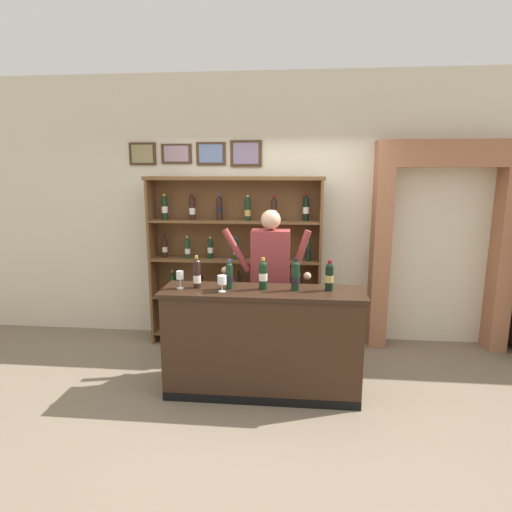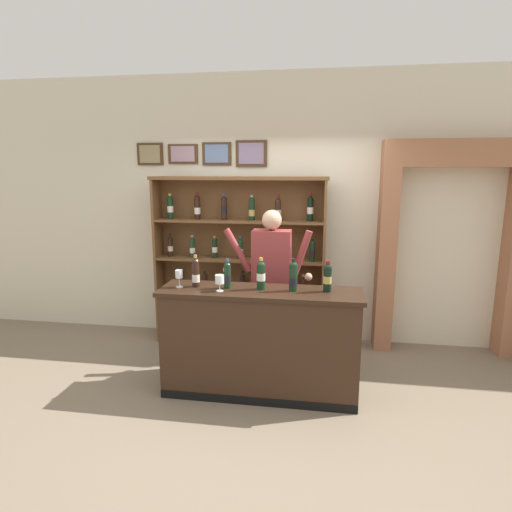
{
  "view_description": "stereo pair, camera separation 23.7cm",
  "coord_description": "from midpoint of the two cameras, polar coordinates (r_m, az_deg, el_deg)",
  "views": [
    {
      "loc": [
        0.33,
        -3.72,
        2.09
      ],
      "look_at": [
        -0.07,
        0.35,
        1.27
      ],
      "focal_mm": 29.65,
      "sensor_mm": 36.0,
      "label": 1
    },
    {
      "loc": [
        0.57,
        -3.69,
        2.09
      ],
      "look_at": [
        -0.07,
        0.35,
        1.27
      ],
      "focal_mm": 29.65,
      "sensor_mm": 36.0,
      "label": 2
    }
  ],
  "objects": [
    {
      "name": "tasting_bottle_riserva",
      "position": [
        3.84,
        3.6,
        -2.64
      ],
      "size": [
        0.08,
        0.08,
        0.3
      ],
      "color": "black",
      "rests_on": "tasting_counter"
    },
    {
      "name": "wine_glass_right",
      "position": [
        3.99,
        -11.89,
        -2.7
      ],
      "size": [
        0.07,
        0.07,
        0.16
      ],
      "color": "silver",
      "rests_on": "tasting_counter"
    },
    {
      "name": "tasting_bottle_prosecco",
      "position": [
        3.87,
        8.14,
        -2.69
      ],
      "size": [
        0.07,
        0.07,
        0.28
      ],
      "color": "black",
      "rests_on": "tasting_counter"
    },
    {
      "name": "wine_shelf",
      "position": [
        5.09,
        -4.15,
        -0.35
      ],
      "size": [
        2.08,
        0.33,
        2.03
      ],
      "color": "brown",
      "rests_on": "ground"
    },
    {
      "name": "tasting_counter",
      "position": [
        4.05,
        -0.87,
        -11.59
      ],
      "size": [
        1.87,
        0.51,
        1.02
      ],
      "color": "#382316",
      "rests_on": "ground"
    },
    {
      "name": "shopkeeper",
      "position": [
        4.4,
        0.4,
        -2.22
      ],
      "size": [
        0.94,
        0.22,
        1.71
      ],
      "color": "#2D3347",
      "rests_on": "ground"
    },
    {
      "name": "back_wall",
      "position": [
        5.28,
        0.68,
        6.24
      ],
      "size": [
        12.0,
        0.19,
        3.23
      ],
      "color": "beige",
      "rests_on": "ground"
    },
    {
      "name": "tasting_bottle_chianti",
      "position": [
        3.91,
        -5.36,
        -2.61
      ],
      "size": [
        0.07,
        0.07,
        0.28
      ],
      "color": "black",
      "rests_on": "tasting_counter"
    },
    {
      "name": "tasting_bottle_rosso",
      "position": [
        3.98,
        -9.67,
        -2.36
      ],
      "size": [
        0.07,
        0.07,
        0.31
      ],
      "color": "black",
      "rests_on": "tasting_counter"
    },
    {
      "name": "tasting_bottle_brunello",
      "position": [
        3.87,
        -0.78,
        -2.52
      ],
      "size": [
        0.08,
        0.08,
        0.3
      ],
      "color": "black",
      "rests_on": "tasting_counter"
    },
    {
      "name": "wine_glass_left",
      "position": [
        3.82,
        -6.38,
        -3.29
      ],
      "size": [
        0.08,
        0.08,
        0.15
      ],
      "color": "silver",
      "rests_on": "tasting_counter"
    },
    {
      "name": "archway_doorway",
      "position": [
        5.39,
        22.37,
        2.87
      ],
      "size": [
        1.58,
        0.45,
        2.43
      ],
      "color": "#9E6647",
      "rests_on": "ground"
    },
    {
      "name": "ground_plane",
      "position": [
        4.29,
        -1.2,
        -17.99
      ],
      "size": [
        14.0,
        14.0,
        0.02
      ],
      "primitive_type": "cube",
      "color": "#7A6B56"
    }
  ]
}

